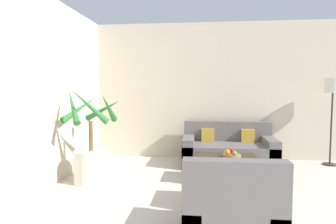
{
  "coord_description": "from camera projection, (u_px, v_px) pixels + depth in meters",
  "views": [
    {
      "loc": [
        -1.26,
        0.09,
        1.39
      ],
      "look_at": [
        -1.83,
        5.14,
        1.0
      ],
      "focal_mm": 32.0,
      "sensor_mm": 36.0,
      "label": 1
    }
  ],
  "objects": [
    {
      "name": "sofa_loveseat",
      "position": [
        228.0,
        151.0,
        5.48
      ],
      "size": [
        1.65,
        0.87,
        0.77
      ],
      "color": "#605B5B",
      "rests_on": "ground_plane"
    },
    {
      "name": "ottoman",
      "position": [
        219.0,
        189.0,
        3.57
      ],
      "size": [
        0.59,
        0.56,
        0.4
      ],
      "color": "#605B5B",
      "rests_on": "ground_plane"
    },
    {
      "name": "apple_green",
      "position": [
        235.0,
        153.0,
        4.34
      ],
      "size": [
        0.07,
        0.07,
        0.07
      ],
      "color": "olive",
      "rests_on": "fruit_bowl"
    },
    {
      "name": "fruit_bowl",
      "position": [
        232.0,
        156.0,
        4.41
      ],
      "size": [
        0.26,
        0.26,
        0.06
      ],
      "color": "#997A4C",
      "rests_on": "coffee_table"
    },
    {
      "name": "wall_back",
      "position": [
        266.0,
        91.0,
        5.85
      ],
      "size": [
        8.35,
        0.06,
        2.7
      ],
      "color": "beige",
      "rests_on": "ground_plane"
    },
    {
      "name": "apple_red",
      "position": [
        232.0,
        151.0,
        4.47
      ],
      "size": [
        0.07,
        0.07,
        0.07
      ],
      "color": "red",
      "rests_on": "fruit_bowl"
    },
    {
      "name": "coffee_table",
      "position": [
        225.0,
        160.0,
        4.5
      ],
      "size": [
        0.96,
        0.58,
        0.37
      ],
      "color": "#38281E",
      "rests_on": "ground_plane"
    },
    {
      "name": "floor_lamp",
      "position": [
        333.0,
        93.0,
        5.39
      ],
      "size": [
        0.27,
        0.27,
        1.59
      ],
      "color": "#2D2823",
      "rests_on": "ground_plane"
    },
    {
      "name": "potted_palm",
      "position": [
        91.0,
        154.0,
        4.46
      ],
      "size": [
        0.89,
        0.87,
        1.43
      ],
      "color": "beige",
      "rests_on": "ground_plane"
    },
    {
      "name": "armchair",
      "position": [
        231.0,
        213.0,
        2.73
      ],
      "size": [
        0.85,
        0.85,
        0.83
      ],
      "color": "#605B5B",
      "rests_on": "ground_plane"
    },
    {
      "name": "orange_fruit",
      "position": [
        227.0,
        152.0,
        4.38
      ],
      "size": [
        0.08,
        0.08,
        0.08
      ],
      "color": "orange",
      "rests_on": "fruit_bowl"
    }
  ]
}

